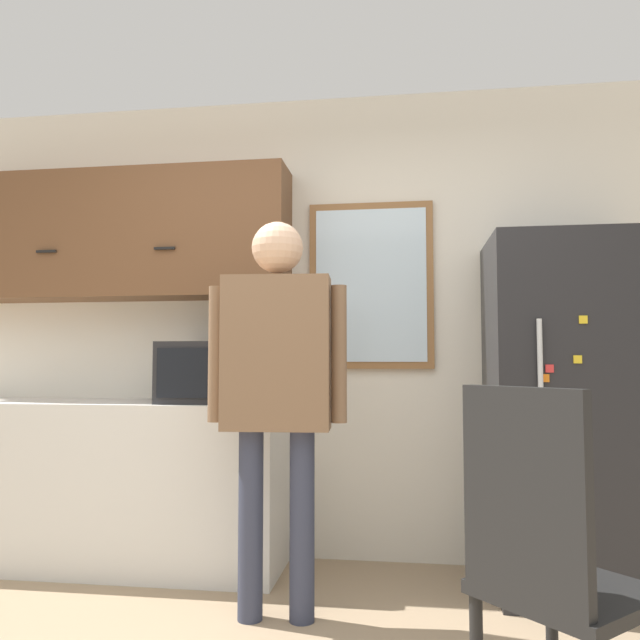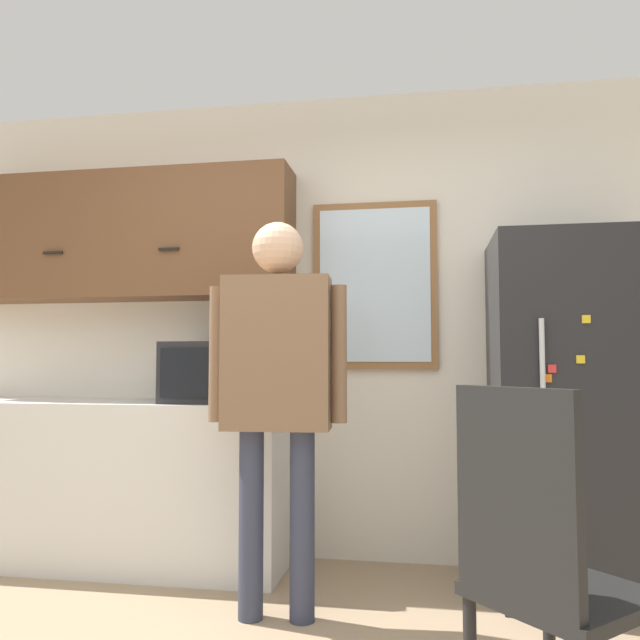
{
  "view_description": "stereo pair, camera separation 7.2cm",
  "coord_description": "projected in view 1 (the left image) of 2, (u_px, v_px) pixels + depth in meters",
  "views": [
    {
      "loc": [
        0.51,
        -1.67,
        1.13
      ],
      "look_at": [
        0.12,
        1.07,
        1.31
      ],
      "focal_mm": 35.0,
      "sensor_mm": 36.0,
      "label": 1
    },
    {
      "loc": [
        0.58,
        -1.66,
        1.13
      ],
      "look_at": [
        0.12,
        1.07,
        1.31
      ],
      "focal_mm": 35.0,
      "sensor_mm": 36.0,
      "label": 2
    }
  ],
  "objects": [
    {
      "name": "window",
      "position": [
        371.0,
        285.0,
        3.61
      ],
      "size": [
        0.72,
        0.05,
        0.97
      ],
      "color": "olive"
    },
    {
      "name": "back_wall",
      "position": [
        321.0,
        324.0,
        3.68
      ],
      "size": [
        6.0,
        0.06,
        2.7
      ],
      "color": "silver",
      "rests_on": "ground_plane"
    },
    {
      "name": "counter",
      "position": [
        103.0,
        483.0,
        3.48
      ],
      "size": [
        2.03,
        0.57,
        0.9
      ],
      "color": "silver",
      "rests_on": "ground_plane"
    },
    {
      "name": "microwave",
      "position": [
        207.0,
        372.0,
        3.4
      ],
      "size": [
        0.47,
        0.41,
        0.33
      ],
      "color": "#232326",
      "rests_on": "counter"
    },
    {
      "name": "chair",
      "position": [
        548.0,
        557.0,
        1.79
      ],
      "size": [
        0.62,
        0.62,
        1.06
      ],
      "rotation": [
        0.0,
        0.0,
        2.33
      ],
      "color": "black",
      "rests_on": "ground_plane"
    },
    {
      "name": "upper_cabinets",
      "position": [
        119.0,
        236.0,
        3.69
      ],
      "size": [
        2.03,
        0.34,
        0.75
      ],
      "color": "brown"
    },
    {
      "name": "person",
      "position": [
        277.0,
        371.0,
        2.79
      ],
      "size": [
        0.62,
        0.25,
        1.76
      ],
      "rotation": [
        0.0,
        0.0,
        0.07
      ],
      "color": "#33384C",
      "rests_on": "ground_plane"
    },
    {
      "name": "refrigerator",
      "position": [
        572.0,
        412.0,
        3.1
      ],
      "size": [
        0.79,
        0.69,
        1.75
      ],
      "color": "#232326",
      "rests_on": "ground_plane"
    }
  ]
}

